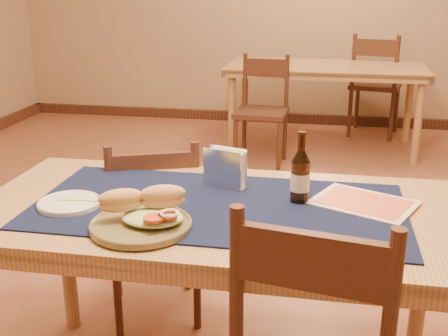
% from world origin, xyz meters
% --- Properties ---
extents(main_table, '(1.60, 0.80, 0.75)m').
position_xyz_m(main_table, '(0.00, -0.80, 0.67)').
color(main_table, '#AC8051').
rests_on(main_table, ground).
extents(placemat, '(1.20, 0.60, 0.01)m').
position_xyz_m(placemat, '(0.00, -0.80, 0.75)').
color(placemat, '#0E1133').
rests_on(placemat, main_table).
extents(baseboard, '(6.00, 7.00, 0.10)m').
position_xyz_m(baseboard, '(0.00, 0.00, 0.05)').
color(baseboard, '#452518').
rests_on(baseboard, ground).
extents(back_table, '(1.73, 0.88, 0.75)m').
position_xyz_m(back_table, '(0.31, 2.59, 0.67)').
color(back_table, '#AC8051').
rests_on(back_table, ground).
extents(chair_main_far, '(0.51, 0.51, 0.85)m').
position_xyz_m(chair_main_far, '(-0.38, -0.34, 0.44)').
color(chair_main_far, '#452518').
rests_on(chair_main_far, ground).
extents(chair_back_near, '(0.43, 0.43, 0.89)m').
position_xyz_m(chair_back_near, '(-0.18, 2.01, 0.46)').
color(chair_back_near, '#452518').
rests_on(chair_back_near, ground).
extents(chair_back_far, '(0.54, 0.54, 0.99)m').
position_xyz_m(chair_back_far, '(0.78, 3.09, 0.51)').
color(chair_back_far, '#452518').
rests_on(chair_back_far, ground).
extents(sandwich_plate, '(0.30, 0.30, 0.12)m').
position_xyz_m(sandwich_plate, '(-0.18, -1.01, 0.79)').
color(sandwich_plate, brown).
rests_on(sandwich_plate, placemat).
extents(side_plate, '(0.20, 0.20, 0.02)m').
position_xyz_m(side_plate, '(-0.48, -0.89, 0.77)').
color(side_plate, silver).
rests_on(side_plate, placemat).
extents(fork, '(0.13, 0.03, 0.00)m').
position_xyz_m(fork, '(-0.44, -0.88, 0.77)').
color(fork, '#8DEA80').
rests_on(fork, side_plate).
extents(beer_bottle, '(0.06, 0.06, 0.24)m').
position_xyz_m(beer_bottle, '(0.26, -0.72, 0.84)').
color(beer_bottle, '#40220B').
rests_on(beer_bottle, placemat).
extents(napkin_holder, '(0.17, 0.10, 0.14)m').
position_xyz_m(napkin_holder, '(-0.01, -0.62, 0.82)').
color(napkin_holder, silver).
rests_on(napkin_holder, placemat).
extents(menu_card, '(0.38, 0.34, 0.01)m').
position_xyz_m(menu_card, '(0.47, -0.70, 0.76)').
color(menu_card, beige).
rests_on(menu_card, placemat).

